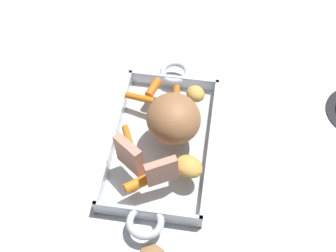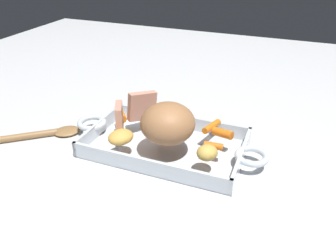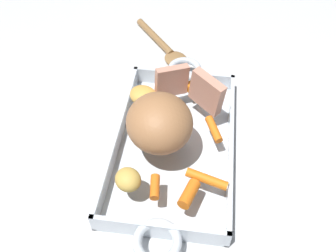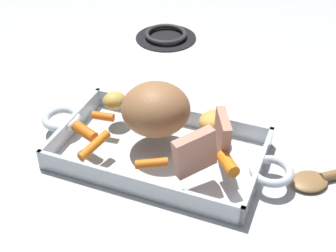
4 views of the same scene
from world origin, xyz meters
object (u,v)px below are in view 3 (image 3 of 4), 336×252
Objects in this scene: baby_carrot_center_left at (197,83)px; potato_whole at (128,180)px; baby_carrot_short at (189,194)px; potato_near_roast at (144,96)px; serving_spoon at (165,47)px; baby_carrot_southwest at (155,187)px; baby_carrot_long at (207,179)px; pork_roast at (159,123)px; roast_slice_thin at (172,81)px; baby_carrot_northeast at (214,129)px; roasting_dish at (174,144)px; roast_slice_thick at (207,92)px.

potato_whole is (-0.25, 0.09, 0.01)m from baby_carrot_center_left.
baby_carrot_short is 0.24m from potato_near_roast.
potato_near_roast is at bearing 27.90° from baby_carrot_short.
baby_carrot_center_left is at bearing -19.80° from potato_whole.
serving_spoon is at bearing -0.00° from potato_whole.
baby_carrot_southwest is 0.59× the size of baby_carrot_long.
roast_slice_thin is (0.13, -0.01, -0.01)m from pork_roast.
baby_carrot_short is 0.45m from serving_spoon.
pork_roast is at bearing -154.11° from potato_near_roast.
roast_slice_thin is 0.25m from baby_carrot_short.
baby_carrot_southwest is (-0.26, 0.05, -0.00)m from baby_carrot_center_left.
serving_spoon is (0.20, 0.04, -0.07)m from roast_slice_thin.
baby_carrot_northeast is 0.15m from baby_carrot_short.
baby_carrot_center_left is 0.81× the size of potato_near_roast.
baby_carrot_short is 0.10m from potato_whole.
baby_carrot_long is 0.22m from potato_near_roast.
pork_roast is 2.57× the size of baby_carrot_center_left.
baby_carrot_short reaches higher than baby_carrot_long.
roast_slice_thin is at bearing -26.42° from serving_spoon.
roasting_dish is at bearing -27.39° from serving_spoon.
baby_carrot_center_left is at bearing -63.21° from roast_slice_thin.
baby_carrot_long is at bearing -145.01° from roasting_dish.
roasting_dish is 0.08m from pork_roast.
roast_slice_thick reaches higher than baby_carrot_center_left.
baby_carrot_northeast is 0.28× the size of serving_spoon.
potato_whole reaches higher than roasting_dish.
roast_slice_thin reaches higher than baby_carrot_northeast.
baby_carrot_center_left reaches higher than roasting_dish.
baby_carrot_southwest is at bearing -32.51° from serving_spoon.
potato_near_roast is (0.20, 0.05, 0.01)m from baby_carrot_southwest.
serving_spoon is at bearing 10.97° from roasting_dish.
potato_whole reaches higher than baby_carrot_short.
roast_slice_thick is (0.08, -0.05, 0.06)m from roasting_dish.
baby_carrot_northeast is at bearing -71.44° from pork_roast.
potato_near_roast reaches higher than baby_carrot_center_left.
potato_whole reaches higher than serving_spoon.
pork_roast reaches higher than roast_slice_thick.
potato_near_roast is 0.23m from serving_spoon.
baby_carrot_center_left is (0.05, 0.02, -0.02)m from roast_slice_thick.
potato_whole is (-0.14, 0.13, 0.01)m from baby_carrot_northeast.
baby_carrot_southwest is at bearing 172.49° from roasting_dish.
baby_carrot_long is 0.36× the size of serving_spoon.
pork_roast is 0.11m from potato_whole.
potato_whole is at bearing 135.55° from baby_carrot_northeast.
potato_near_roast is at bearing 66.06° from baby_carrot_northeast.
pork_roast is 2.08× the size of potato_near_roast.
potato_near_roast is (0.10, 0.05, -0.03)m from pork_roast.
baby_carrot_center_left is (0.14, -0.03, 0.04)m from roasting_dish.
pork_roast is 2.26× the size of baby_carrot_northeast.
baby_carrot_northeast reaches higher than serving_spoon.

